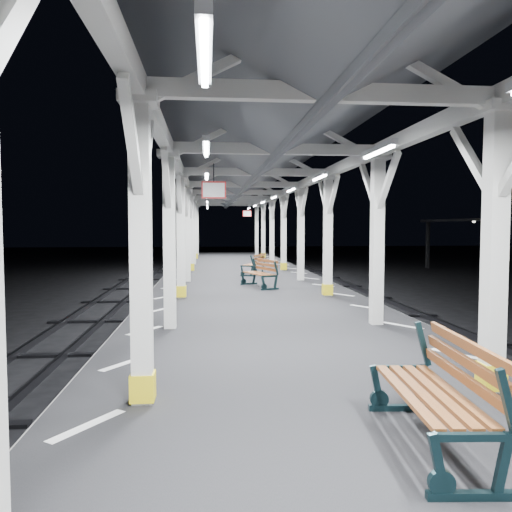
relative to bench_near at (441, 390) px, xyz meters
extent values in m
plane|color=black|center=(-0.72, 7.36, -1.51)|extent=(120.00, 120.00, 0.00)
cube|color=black|center=(-0.72, 7.36, -1.01)|extent=(6.00, 50.00, 1.00)
cube|color=silver|center=(-3.17, 7.36, -0.50)|extent=(1.00, 48.00, 0.01)
cube|color=silver|center=(1.73, 7.36, -0.50)|extent=(1.00, 48.00, 0.01)
cube|color=#2D2D33|center=(-6.27, 7.36, -1.43)|extent=(0.08, 60.00, 0.16)
cube|color=#2D2D33|center=(-5.17, 7.36, -1.43)|extent=(0.08, 60.00, 0.16)
cube|color=black|center=(-5.72, 7.36, -1.48)|extent=(2.20, 0.22, 0.06)
cube|color=#2D2D33|center=(3.73, 7.36, -1.43)|extent=(0.08, 60.00, 0.16)
cube|color=#2D2D33|center=(4.83, 7.36, -1.43)|extent=(0.08, 60.00, 0.16)
cube|color=black|center=(4.28, 7.36, -1.48)|extent=(2.20, 0.22, 0.06)
cube|color=beige|center=(-2.72, -2.09, 2.24)|extent=(0.10, 0.99, 0.99)
cube|color=beige|center=(-2.72, 1.36, 1.09)|extent=(0.22, 0.22, 3.20)
cube|color=beige|center=(-2.72, 1.36, 2.75)|extent=(0.40, 0.40, 0.12)
cube|color=gold|center=(-2.72, 1.36, -0.33)|extent=(0.26, 0.26, 0.30)
cube|color=beige|center=(-2.72, 1.91, 2.24)|extent=(0.10, 0.99, 0.99)
cube|color=beige|center=(-2.72, 0.81, 2.24)|extent=(0.10, 0.99, 0.99)
cube|color=beige|center=(-2.72, 5.36, 1.09)|extent=(0.22, 0.22, 3.20)
cube|color=beige|center=(-2.72, 5.36, 2.75)|extent=(0.40, 0.40, 0.12)
cube|color=beige|center=(-2.72, 5.91, 2.24)|extent=(0.10, 0.99, 0.99)
cube|color=beige|center=(-2.72, 4.81, 2.24)|extent=(0.10, 0.99, 0.99)
cube|color=beige|center=(-2.72, 9.36, 1.09)|extent=(0.22, 0.22, 3.20)
cube|color=beige|center=(-2.72, 9.36, 2.75)|extent=(0.40, 0.40, 0.12)
cube|color=gold|center=(-2.72, 9.36, -0.33)|extent=(0.26, 0.26, 0.30)
cube|color=beige|center=(-2.72, 9.91, 2.24)|extent=(0.10, 0.99, 0.99)
cube|color=beige|center=(-2.72, 8.81, 2.24)|extent=(0.10, 0.99, 0.99)
cube|color=beige|center=(-2.72, 13.36, 1.09)|extent=(0.22, 0.22, 3.20)
cube|color=beige|center=(-2.72, 13.36, 2.75)|extent=(0.40, 0.40, 0.12)
cube|color=beige|center=(-2.72, 13.91, 2.24)|extent=(0.10, 0.99, 0.99)
cube|color=beige|center=(-2.72, 12.81, 2.24)|extent=(0.10, 0.99, 0.99)
cube|color=beige|center=(-2.72, 17.36, 1.09)|extent=(0.22, 0.22, 3.20)
cube|color=beige|center=(-2.72, 17.36, 2.75)|extent=(0.40, 0.40, 0.12)
cube|color=gold|center=(-2.72, 17.36, -0.33)|extent=(0.26, 0.26, 0.30)
cube|color=beige|center=(-2.72, 17.91, 2.24)|extent=(0.10, 0.99, 0.99)
cube|color=beige|center=(-2.72, 16.81, 2.24)|extent=(0.10, 0.99, 0.99)
cube|color=beige|center=(-2.72, 21.36, 1.09)|extent=(0.22, 0.22, 3.20)
cube|color=beige|center=(-2.72, 21.36, 2.75)|extent=(0.40, 0.40, 0.12)
cube|color=beige|center=(-2.72, 21.91, 2.24)|extent=(0.10, 0.99, 0.99)
cube|color=beige|center=(-2.72, 20.81, 2.24)|extent=(0.10, 0.99, 0.99)
cube|color=beige|center=(-2.72, 25.36, 1.09)|extent=(0.22, 0.22, 3.20)
cube|color=beige|center=(-2.72, 25.36, 2.75)|extent=(0.40, 0.40, 0.12)
cube|color=gold|center=(-2.72, 25.36, -0.33)|extent=(0.26, 0.26, 0.30)
cube|color=beige|center=(-2.72, 25.91, 2.24)|extent=(0.10, 0.99, 0.99)
cube|color=beige|center=(-2.72, 24.81, 2.24)|extent=(0.10, 0.99, 0.99)
cube|color=beige|center=(-2.72, 29.36, 1.09)|extent=(0.22, 0.22, 3.20)
cube|color=beige|center=(-2.72, 29.36, 2.75)|extent=(0.40, 0.40, 0.12)
cube|color=beige|center=(-2.72, 29.91, 2.24)|extent=(0.10, 0.99, 0.99)
cube|color=beige|center=(-2.72, 28.81, 2.24)|extent=(0.10, 0.99, 0.99)
cube|color=beige|center=(1.28, 1.36, 1.09)|extent=(0.22, 0.22, 3.20)
cube|color=beige|center=(1.28, 1.36, 2.75)|extent=(0.40, 0.40, 0.12)
cube|color=gold|center=(1.28, 1.36, -0.33)|extent=(0.26, 0.26, 0.30)
cube|color=beige|center=(1.28, 1.91, 2.24)|extent=(0.10, 0.99, 0.99)
cube|color=beige|center=(1.28, 5.36, 1.09)|extent=(0.22, 0.22, 3.20)
cube|color=beige|center=(1.28, 5.36, 2.75)|extent=(0.40, 0.40, 0.12)
cube|color=beige|center=(1.28, 5.91, 2.24)|extent=(0.10, 0.99, 0.99)
cube|color=beige|center=(1.28, 4.81, 2.24)|extent=(0.10, 0.99, 0.99)
cube|color=beige|center=(1.28, 9.36, 1.09)|extent=(0.22, 0.22, 3.20)
cube|color=beige|center=(1.28, 9.36, 2.75)|extent=(0.40, 0.40, 0.12)
cube|color=gold|center=(1.28, 9.36, -0.33)|extent=(0.26, 0.26, 0.30)
cube|color=beige|center=(1.28, 9.91, 2.24)|extent=(0.10, 0.99, 0.99)
cube|color=beige|center=(1.28, 8.81, 2.24)|extent=(0.10, 0.99, 0.99)
cube|color=beige|center=(1.28, 13.36, 1.09)|extent=(0.22, 0.22, 3.20)
cube|color=beige|center=(1.28, 13.36, 2.75)|extent=(0.40, 0.40, 0.12)
cube|color=beige|center=(1.28, 13.91, 2.24)|extent=(0.10, 0.99, 0.99)
cube|color=beige|center=(1.28, 12.81, 2.24)|extent=(0.10, 0.99, 0.99)
cube|color=beige|center=(1.28, 17.36, 1.09)|extent=(0.22, 0.22, 3.20)
cube|color=beige|center=(1.28, 17.36, 2.75)|extent=(0.40, 0.40, 0.12)
cube|color=gold|center=(1.28, 17.36, -0.33)|extent=(0.26, 0.26, 0.30)
cube|color=beige|center=(1.28, 17.91, 2.24)|extent=(0.10, 0.99, 0.99)
cube|color=beige|center=(1.28, 16.81, 2.24)|extent=(0.10, 0.99, 0.99)
cube|color=beige|center=(1.28, 21.36, 1.09)|extent=(0.22, 0.22, 3.20)
cube|color=beige|center=(1.28, 21.36, 2.75)|extent=(0.40, 0.40, 0.12)
cube|color=beige|center=(1.28, 21.91, 2.24)|extent=(0.10, 0.99, 0.99)
cube|color=beige|center=(1.28, 20.81, 2.24)|extent=(0.10, 0.99, 0.99)
cube|color=beige|center=(1.28, 25.36, 1.09)|extent=(0.22, 0.22, 3.20)
cube|color=beige|center=(1.28, 25.36, 2.75)|extent=(0.40, 0.40, 0.12)
cube|color=gold|center=(1.28, 25.36, -0.33)|extent=(0.26, 0.26, 0.30)
cube|color=beige|center=(1.28, 25.91, 2.24)|extent=(0.10, 0.99, 0.99)
cube|color=beige|center=(1.28, 24.81, 2.24)|extent=(0.10, 0.99, 0.99)
cube|color=beige|center=(1.28, 29.36, 1.09)|extent=(0.22, 0.22, 3.20)
cube|color=beige|center=(1.28, 29.36, 2.75)|extent=(0.40, 0.40, 0.12)
cube|color=beige|center=(1.28, 29.91, 2.24)|extent=(0.10, 0.99, 0.99)
cube|color=beige|center=(1.28, 28.81, 2.24)|extent=(0.10, 0.99, 0.99)
cube|color=beige|center=(-2.72, 7.36, 2.87)|extent=(0.18, 48.00, 0.24)
cube|color=beige|center=(1.28, 7.36, 2.87)|extent=(0.18, 48.00, 0.24)
cube|color=beige|center=(-0.72, 1.36, 2.87)|extent=(4.20, 0.14, 0.20)
cube|color=beige|center=(-0.72, 5.36, 2.87)|extent=(4.20, 0.14, 0.20)
cube|color=beige|center=(-0.72, 9.36, 2.87)|extent=(4.20, 0.14, 0.20)
cube|color=beige|center=(-0.72, 13.36, 2.87)|extent=(4.20, 0.14, 0.20)
cube|color=beige|center=(-0.72, 17.36, 2.87)|extent=(4.20, 0.14, 0.20)
cube|color=beige|center=(-0.72, 21.36, 2.87)|extent=(4.20, 0.14, 0.20)
cube|color=beige|center=(-0.72, 25.36, 2.87)|extent=(4.20, 0.14, 0.20)
cube|color=beige|center=(-0.72, 29.36, 2.87)|extent=(4.20, 0.14, 0.20)
cube|color=beige|center=(-0.72, 7.36, 3.79)|extent=(0.16, 48.00, 0.20)
cube|color=#515459|center=(-2.02, 7.36, 3.41)|extent=(2.80, 49.00, 1.45)
cube|color=#515459|center=(0.58, 7.36, 3.41)|extent=(2.80, 49.00, 1.45)
cube|color=silver|center=(-2.02, -0.64, 2.59)|extent=(0.10, 1.35, 0.08)
cube|color=white|center=(-2.02, -0.64, 2.54)|extent=(0.05, 1.25, 0.05)
cube|color=silver|center=(-2.02, 3.36, 2.59)|extent=(0.10, 1.35, 0.08)
cube|color=white|center=(-2.02, 3.36, 2.54)|extent=(0.05, 1.25, 0.05)
cube|color=silver|center=(-2.02, 7.36, 2.59)|extent=(0.10, 1.35, 0.08)
cube|color=white|center=(-2.02, 7.36, 2.54)|extent=(0.05, 1.25, 0.05)
cube|color=silver|center=(-2.02, 11.36, 2.59)|extent=(0.10, 1.35, 0.08)
cube|color=white|center=(-2.02, 11.36, 2.54)|extent=(0.05, 1.25, 0.05)
cube|color=silver|center=(-2.02, 15.36, 2.59)|extent=(0.10, 1.35, 0.08)
cube|color=white|center=(-2.02, 15.36, 2.54)|extent=(0.05, 1.25, 0.05)
cube|color=silver|center=(-2.02, 19.36, 2.59)|extent=(0.10, 1.35, 0.08)
cube|color=white|center=(-2.02, 19.36, 2.54)|extent=(0.05, 1.25, 0.05)
cube|color=silver|center=(-2.02, 23.36, 2.59)|extent=(0.10, 1.35, 0.08)
cube|color=white|center=(-2.02, 23.36, 2.54)|extent=(0.05, 1.25, 0.05)
cube|color=silver|center=(-2.02, 27.36, 2.59)|extent=(0.10, 1.35, 0.08)
cube|color=white|center=(-2.02, 27.36, 2.54)|extent=(0.05, 1.25, 0.05)
cube|color=silver|center=(0.58, 3.36, 2.59)|extent=(0.10, 1.35, 0.08)
cube|color=white|center=(0.58, 3.36, 2.54)|extent=(0.05, 1.25, 0.05)
cube|color=silver|center=(0.58, 7.36, 2.59)|extent=(0.10, 1.35, 0.08)
cube|color=white|center=(0.58, 7.36, 2.54)|extent=(0.05, 1.25, 0.05)
cube|color=silver|center=(0.58, 11.36, 2.59)|extent=(0.10, 1.35, 0.08)
cube|color=white|center=(0.58, 11.36, 2.54)|extent=(0.05, 1.25, 0.05)
cube|color=silver|center=(0.58, 15.36, 2.59)|extent=(0.10, 1.35, 0.08)
cube|color=white|center=(0.58, 15.36, 2.54)|extent=(0.05, 1.25, 0.05)
cube|color=silver|center=(0.58, 19.36, 2.59)|extent=(0.10, 1.35, 0.08)
cube|color=white|center=(0.58, 19.36, 2.54)|extent=(0.05, 1.25, 0.05)
cube|color=silver|center=(0.58, 23.36, 2.59)|extent=(0.10, 1.35, 0.08)
cube|color=white|center=(0.58, 23.36, 2.54)|extent=(0.05, 1.25, 0.05)
cube|color=silver|center=(0.58, 27.36, 2.59)|extent=(0.10, 1.35, 0.08)
cube|color=white|center=(0.58, 27.36, 2.54)|extent=(0.05, 1.25, 0.05)
cylinder|color=black|center=(-1.88, 6.22, 2.51)|extent=(0.02, 0.02, 0.36)
cube|color=red|center=(-1.88, 6.22, 2.16)|extent=(0.50, 0.03, 0.35)
cube|color=white|center=(-1.88, 6.22, 2.16)|extent=(0.44, 0.04, 0.29)
cylinder|color=black|center=(0.28, 25.01, 2.51)|extent=(0.02, 0.02, 0.36)
cube|color=red|center=(0.28, 25.01, 2.16)|extent=(0.50, 0.03, 0.35)
cube|color=white|center=(0.28, 25.01, 2.16)|extent=(0.44, 0.05, 0.29)
cube|color=black|center=(13.28, 29.36, 0.14)|extent=(0.20, 0.20, 3.30)
sphere|color=silver|center=(13.28, 23.36, 1.71)|extent=(0.20, 0.20, 0.20)
sphere|color=silver|center=(13.28, 29.36, 1.71)|extent=(0.20, 0.20, 0.20)
cube|color=black|center=(-0.17, -0.84, -0.48)|extent=(0.64, 0.12, 0.06)
cube|color=black|center=(-0.41, -0.82, -0.26)|extent=(0.17, 0.07, 0.49)
cube|color=black|center=(0.04, -0.86, -0.26)|extent=(0.15, 0.07, 0.49)
cube|color=black|center=(0.06, -0.86, 0.20)|extent=(0.18, 0.07, 0.46)
cube|color=black|center=(-0.03, 0.85, -0.48)|extent=(0.64, 0.12, 0.06)
cube|color=black|center=(-0.26, 0.87, -0.26)|extent=(0.17, 0.07, 0.49)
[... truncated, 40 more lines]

